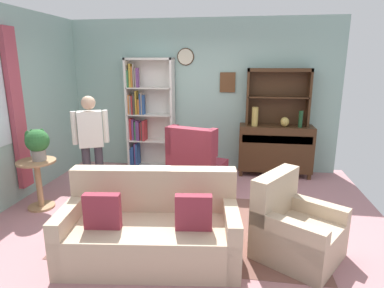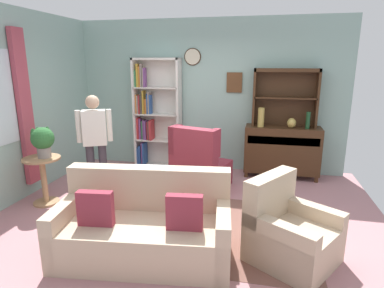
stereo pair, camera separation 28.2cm
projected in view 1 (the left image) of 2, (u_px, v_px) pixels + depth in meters
ground_plane at (183, 215)px, 4.42m from camera, size 5.40×4.60×0.02m
wall_back at (202, 96)px, 6.11m from camera, size 5.00×0.09×2.80m
area_rug at (194, 226)px, 4.10m from camera, size 2.97×1.89×0.01m
bookshelf at (146, 116)px, 6.18m from camera, size 0.90×0.30×2.10m
sideboard at (275, 148)px, 5.87m from camera, size 1.30×0.45×0.92m
sideboard_hutch at (278, 89)px, 5.72m from camera, size 1.10×0.26×1.00m
vase_tall at (255, 117)px, 5.71m from camera, size 0.11×0.11×0.33m
vase_round at (285, 122)px, 5.67m from camera, size 0.15×0.15×0.17m
bottle_wine at (301, 119)px, 5.60m from camera, size 0.07×0.07×0.29m
couch_floral at (151, 229)px, 3.41m from camera, size 1.89×1.06×0.90m
armchair_floral at (295, 231)px, 3.42m from camera, size 1.06×1.05×0.88m
wingback_chair at (196, 166)px, 5.25m from camera, size 0.98×0.99×1.05m
plant_stand at (38, 179)px, 4.54m from camera, size 0.52×0.52×0.70m
potted_plant_large at (37, 142)px, 4.43m from camera, size 0.32×0.32×0.44m
person_reading at (91, 140)px, 4.74m from camera, size 0.50×0.33×1.56m
coffee_table at (181, 191)px, 4.31m from camera, size 0.80×0.50×0.42m
book_stack at (191, 186)px, 4.23m from camera, size 0.21×0.15×0.05m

